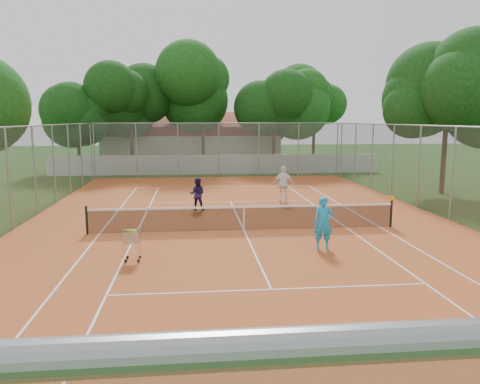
{
  "coord_description": "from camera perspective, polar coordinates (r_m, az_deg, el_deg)",
  "views": [
    {
      "loc": [
        -1.95,
        -17.63,
        4.33
      ],
      "look_at": [
        0.0,
        1.5,
        1.3
      ],
      "focal_mm": 35.0,
      "sensor_mm": 36.0,
      "label": 1
    }
  ],
  "objects": [
    {
      "name": "tennis_net",
      "position": [
        18.14,
        0.48,
        -3.2
      ],
      "size": [
        11.88,
        0.1,
        0.98
      ],
      "primitive_type": "cube",
      "color": "black",
      "rests_on": "court_pad"
    },
    {
      "name": "boundary_wall",
      "position": [
        36.85,
        -2.76,
        3.37
      ],
      "size": [
        26.0,
        0.3,
        1.5
      ],
      "primitive_type": "cube",
      "color": "white",
      "rests_on": "ground"
    },
    {
      "name": "ground",
      "position": [
        18.26,
        0.48,
        -4.76
      ],
      "size": [
        120.0,
        120.0,
        0.0
      ],
      "primitive_type": "plane",
      "color": "#183A0F",
      "rests_on": "ground"
    },
    {
      "name": "player_far_right",
      "position": [
        24.25,
        5.34,
        0.95
      ],
      "size": [
        1.18,
        0.65,
        1.9
      ],
      "primitive_type": "imported",
      "rotation": [
        0.0,
        0.0,
        2.96
      ],
      "color": "white",
      "rests_on": "court_pad"
    },
    {
      "name": "player_far_left",
      "position": [
        22.23,
        -5.23,
        -0.25
      ],
      "size": [
        0.84,
        0.7,
        1.54
      ],
      "primitive_type": "imported",
      "rotation": [
        0.0,
        0.0,
        2.97
      ],
      "color": "#201644",
      "rests_on": "court_pad"
    },
    {
      "name": "court_lines",
      "position": [
        18.25,
        0.48,
        -4.69
      ],
      "size": [
        10.98,
        23.78,
        0.01
      ],
      "primitive_type": "cube",
      "color": "white",
      "rests_on": "court_pad"
    },
    {
      "name": "ball_hopper",
      "position": [
        14.69,
        -12.99,
        -6.24
      ],
      "size": [
        0.58,
        0.58,
        1.04
      ],
      "primitive_type": "cube",
      "rotation": [
        0.0,
        0.0,
        0.19
      ],
      "color": "#AAA9B0",
      "rests_on": "court_pad"
    },
    {
      "name": "clubhouse",
      "position": [
        46.68,
        -5.91,
        6.29
      ],
      "size": [
        16.4,
        9.0,
        4.4
      ],
      "primitive_type": "cube",
      "color": "beige",
      "rests_on": "ground"
    },
    {
      "name": "court_pad",
      "position": [
        18.25,
        0.48,
        -4.73
      ],
      "size": [
        18.0,
        34.0,
        0.02
      ],
      "primitive_type": "cube",
      "color": "#AF5022",
      "rests_on": "ground"
    },
    {
      "name": "tropical_trees",
      "position": [
        39.68,
        -3.05,
        9.91
      ],
      "size": [
        29.0,
        19.0,
        10.0
      ],
      "primitive_type": "cube",
      "color": "black",
      "rests_on": "ground"
    },
    {
      "name": "player_near",
      "position": [
        15.76,
        10.14,
        -3.75
      ],
      "size": [
        0.71,
        0.54,
        1.76
      ],
      "primitive_type": "imported",
      "rotation": [
        0.0,
        0.0,
        -0.19
      ],
      "color": "#199CDC",
      "rests_on": "court_pad"
    },
    {
      "name": "perimeter_fence",
      "position": [
        17.89,
        0.49,
        1.47
      ],
      "size": [
        18.0,
        34.0,
        4.0
      ],
      "primitive_type": "cube",
      "color": "slate",
      "rests_on": "ground"
    }
  ]
}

